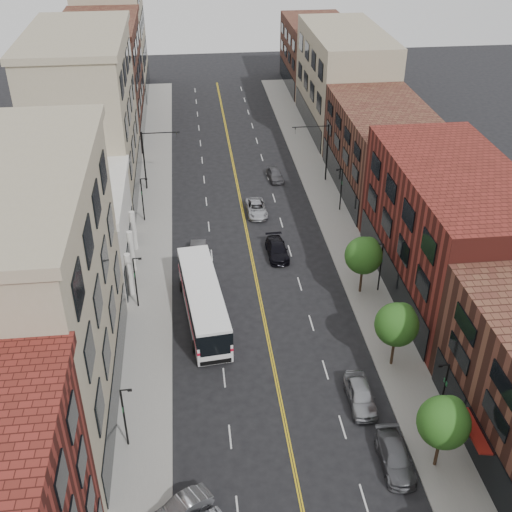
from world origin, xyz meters
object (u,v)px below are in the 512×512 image
object	(u,v)px
city_bus	(203,299)
car_lane_c	(275,174)
car_lane_b	(256,208)
car_parked_mid	(395,458)
car_lane_behind	(198,251)
car_angle_b	(182,508)
car_lane_a	(277,250)
car_parked_far	(361,395)

from	to	relation	value
city_bus	car_lane_c	xyz separation A→B (m)	(10.02, 27.19, -1.28)
city_bus	car_lane_b	bearing A→B (deg)	64.21
car_parked_mid	car_lane_behind	distance (m)	30.03
car_angle_b	car_lane_a	size ratio (longest dim) A/B	0.81
car_lane_a	car_lane_b	xyz separation A→B (m)	(-1.07, 9.10, -0.04)
city_bus	car_parked_mid	size ratio (longest dim) A/B	2.78
car_angle_b	car_lane_b	world-z (taller)	car_lane_b
car_lane_behind	car_lane_c	distance (m)	19.91
car_lane_b	car_lane_c	size ratio (longest dim) A/B	1.19
city_bus	car_lane_c	distance (m)	29.01
car_angle_b	car_lane_c	size ratio (longest dim) A/B	0.97
car_lane_b	car_lane_behind	bearing A→B (deg)	-130.48
car_lane_behind	car_lane_c	xyz separation A→B (m)	(10.14, 17.14, -0.04)
car_parked_mid	car_parked_far	xyz separation A→B (m)	(-0.87, 5.83, 0.11)
car_angle_b	car_parked_mid	world-z (taller)	car_parked_mid
city_bus	car_lane_a	bearing A→B (deg)	44.58
car_lane_behind	car_lane_a	world-z (taller)	car_lane_behind
city_bus	car_parked_far	xyz separation A→B (m)	(11.02, -11.65, -1.16)
car_parked_far	car_lane_c	xyz separation A→B (m)	(-1.00, 38.84, -0.12)
car_parked_mid	car_parked_far	bearing A→B (deg)	99.88
car_parked_mid	car_lane_c	bearing A→B (deg)	93.82
car_lane_behind	city_bus	bearing A→B (deg)	92.87
car_parked_mid	car_lane_behind	xyz separation A→B (m)	(-12.00, 27.53, 0.03)
car_lane_c	city_bus	bearing A→B (deg)	-114.75
car_angle_b	car_lane_c	bearing A→B (deg)	133.77
car_parked_mid	car_lane_a	world-z (taller)	car_lane_a
car_parked_mid	city_bus	bearing A→B (deg)	125.64
car_angle_b	car_lane_c	distance (m)	48.50
car_parked_far	car_lane_b	distance (m)	30.47
car_lane_b	car_lane_a	bearing A→B (deg)	-84.86
car_lane_behind	car_lane_c	bearing A→B (deg)	-118.40
car_lane_a	car_lane_c	distance (m)	17.91
car_lane_behind	car_angle_b	bearing A→B (deg)	88.24
car_angle_b	car_lane_c	xyz separation A→B (m)	(12.20, 46.94, 0.04)
city_bus	car_lane_a	xyz separation A→B (m)	(7.79, 9.42, -1.27)
car_lane_b	car_lane_c	world-z (taller)	car_lane_c
car_lane_a	car_lane_c	xyz separation A→B (m)	(2.23, 17.77, -0.02)
car_angle_b	car_parked_mid	xyz separation A→B (m)	(14.07, 2.26, 0.05)
car_angle_b	car_lane_b	distance (m)	39.28
car_lane_b	car_lane_c	bearing A→B (deg)	67.60
car_parked_mid	car_parked_far	distance (m)	5.89
car_lane_c	car_angle_b	bearing A→B (deg)	-109.09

